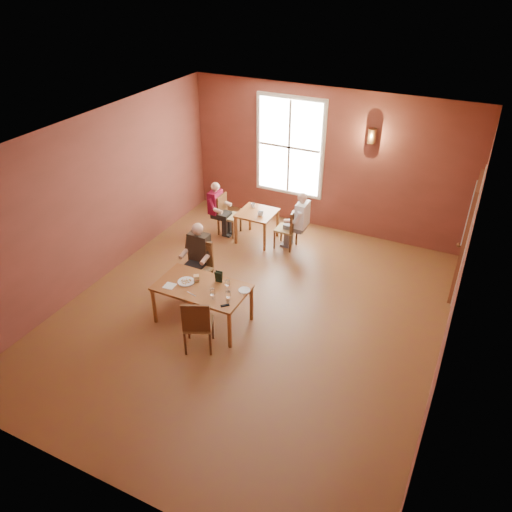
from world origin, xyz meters
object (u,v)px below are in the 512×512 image
at_px(chair_diner_main, 197,269).
at_px(diner_white, 288,221).
at_px(chair_empty, 198,323).
at_px(second_table, 257,226).
at_px(chair_diner_white, 286,228).
at_px(main_table, 203,304).
at_px(chair_diner_maroon, 229,215).
at_px(diner_main, 196,264).
at_px(diner_maroon, 228,210).

height_order(chair_diner_main, diner_white, diner_white).
xyz_separation_m(chair_empty, second_table, (-0.65, 3.36, -0.15)).
bearing_deg(chair_diner_main, chair_diner_white, -109.73).
distance_m(main_table, chair_empty, 0.64).
relative_size(main_table, chair_empty, 1.57).
relative_size(chair_diner_main, chair_diner_maroon, 1.11).
xyz_separation_m(main_table, second_table, (-0.38, 2.80, -0.02)).
distance_m(chair_diner_main, chair_diner_white, 2.28).
bearing_deg(chair_empty, diner_main, 98.33).
distance_m(diner_main, diner_white, 2.32).
relative_size(diner_main, diner_white, 1.02).
xyz_separation_m(diner_white, chair_diner_maroon, (-1.33, 0.00, -0.16)).
xyz_separation_m(main_table, diner_white, (0.30, 2.80, 0.25)).
xyz_separation_m(chair_empty, chair_diner_maroon, (-1.30, 3.36, -0.04)).
bearing_deg(diner_white, second_table, 90.00).
relative_size(diner_white, diner_maroon, 1.06).
bearing_deg(second_table, chair_diner_main, -93.23).
bearing_deg(diner_white, chair_diner_white, 90.00).
bearing_deg(diner_main, chair_diner_main, -90.00).
height_order(diner_main, second_table, diner_main).
relative_size(chair_diner_main, chair_empty, 1.03).
distance_m(second_table, chair_diner_white, 0.66).
xyz_separation_m(diner_main, chair_empty, (0.77, -1.18, -0.14)).
distance_m(diner_main, chair_diner_maroon, 2.25).
relative_size(main_table, chair_diner_white, 1.70).
height_order(chair_diner_white, diner_white, diner_white).
height_order(diner_main, diner_maroon, diner_main).
bearing_deg(chair_diner_white, diner_white, -90.00).
xyz_separation_m(chair_empty, chair_diner_white, (0.00, 3.36, -0.04)).
xyz_separation_m(chair_diner_white, diner_maroon, (-1.33, 0.00, 0.13)).
relative_size(chair_diner_white, diner_white, 0.73).
relative_size(main_table, diner_maroon, 1.32).
distance_m(diner_main, diner_maroon, 2.25).
bearing_deg(chair_diner_white, diner_maroon, 90.00).
bearing_deg(diner_maroon, chair_diner_main, 14.57).
distance_m(chair_diner_maroon, diner_maroon, 0.13).
bearing_deg(diner_maroon, chair_empty, 21.55).
distance_m(diner_main, chair_empty, 1.42).
bearing_deg(chair_diner_maroon, second_table, 90.00).
height_order(chair_diner_white, diner_maroon, diner_maroon).
height_order(diner_white, diner_maroon, diner_white).
distance_m(second_table, diner_white, 0.73).
bearing_deg(main_table, diner_maroon, 110.71).
bearing_deg(chair_diner_main, diner_white, -110.44).
xyz_separation_m(chair_diner_main, chair_diner_white, (0.77, 2.15, -0.05)).
height_order(main_table, diner_maroon, diner_maroon).
xyz_separation_m(second_table, chair_diner_maroon, (-0.65, 0.00, 0.11)).
relative_size(chair_diner_main, chair_diner_white, 1.12).
xyz_separation_m(chair_diner_main, chair_empty, (0.77, -1.21, -0.01)).
distance_m(second_table, chair_diner_maroon, 0.66).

